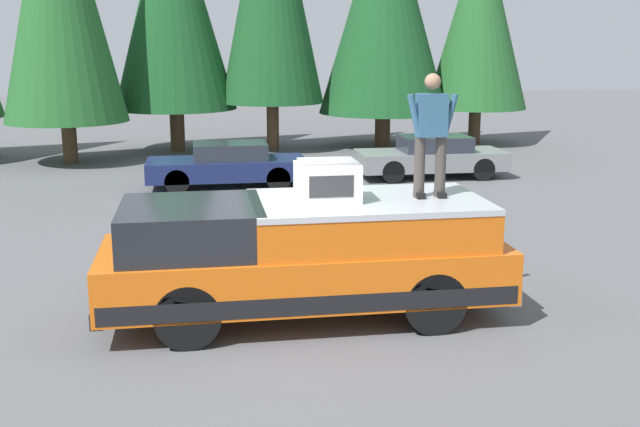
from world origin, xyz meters
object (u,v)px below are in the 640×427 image
(parked_car_grey, at_px, (432,157))
(pickup_truck, at_px, (305,256))
(parked_car_navy, at_px, (227,165))
(person_on_truck_bed, at_px, (431,132))
(compressor_unit, at_px, (327,181))

(parked_car_grey, bearing_deg, pickup_truck, 153.93)
(parked_car_navy, bearing_deg, parked_car_grey, -84.59)
(pickup_truck, distance_m, person_on_truck_bed, 2.42)
(compressor_unit, xyz_separation_m, parked_car_grey, (10.34, -4.73, -1.35))
(parked_car_navy, bearing_deg, pickup_truck, -176.13)
(person_on_truck_bed, relative_size, parked_car_grey, 0.41)
(compressor_unit, bearing_deg, person_on_truck_bed, -87.83)
(pickup_truck, height_order, parked_car_navy, pickup_truck)
(compressor_unit, xyz_separation_m, person_on_truck_bed, (0.05, -1.44, 0.62))
(parked_car_grey, bearing_deg, person_on_truck_bed, 162.29)
(pickup_truck, bearing_deg, person_on_truck_bed, -90.19)
(compressor_unit, height_order, person_on_truck_bed, person_on_truck_bed)
(parked_car_grey, xyz_separation_m, parked_car_navy, (-0.54, 5.69, 0.00))
(pickup_truck, relative_size, person_on_truck_bed, 3.28)
(pickup_truck, bearing_deg, compressor_unit, -101.31)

